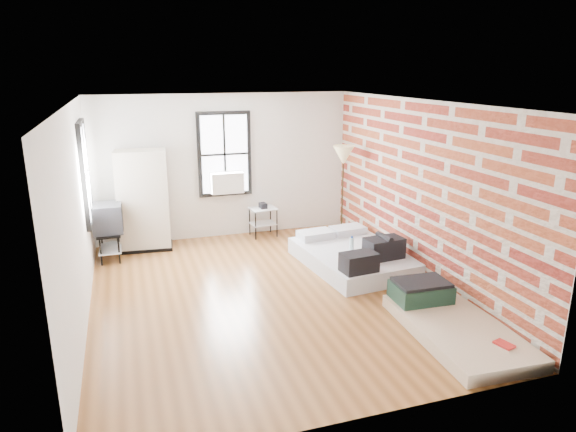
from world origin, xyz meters
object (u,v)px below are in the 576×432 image
object	(u,v)px
mattress_main	(356,256)
tv_stand	(108,220)
mattress_bare	(448,320)
floor_lamp	(343,160)
wardrobe	(143,201)
side_table	(263,214)

from	to	relation	value
mattress_main	tv_stand	size ratio (longest dim) A/B	2.27
mattress_bare	floor_lamp	distance (m)	4.01
wardrobe	floor_lamp	size ratio (longest dim) A/B	1.00
wardrobe	floor_lamp	world-z (taller)	floor_lamp
mattress_bare	side_table	world-z (taller)	side_table
side_table	tv_stand	world-z (taller)	tv_stand
mattress_bare	floor_lamp	bearing A→B (deg)	90.78
mattress_main	floor_lamp	size ratio (longest dim) A/B	1.23
mattress_bare	wardrobe	world-z (taller)	wardrobe
mattress_bare	side_table	xyz separation A→B (m)	(-1.24, 4.47, 0.32)
mattress_main	tv_stand	bearing A→B (deg)	151.58
wardrobe	side_table	distance (m)	2.33
mattress_bare	floor_lamp	world-z (taller)	floor_lamp
mattress_main	side_table	world-z (taller)	mattress_main
wardrobe	tv_stand	world-z (taller)	wardrobe
mattress_main	side_table	size ratio (longest dim) A/B	3.35
mattress_main	side_table	xyz separation A→B (m)	(-1.06, 2.08, 0.27)
wardrobe	floor_lamp	bearing A→B (deg)	-5.10
mattress_main	mattress_bare	xyz separation A→B (m)	(0.19, -2.38, -0.05)
tv_stand	mattress_main	bearing A→B (deg)	-22.13
wardrobe	mattress_bare	bearing A→B (deg)	-46.15
mattress_bare	floor_lamp	xyz separation A→B (m)	(0.14, 3.74, 1.46)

